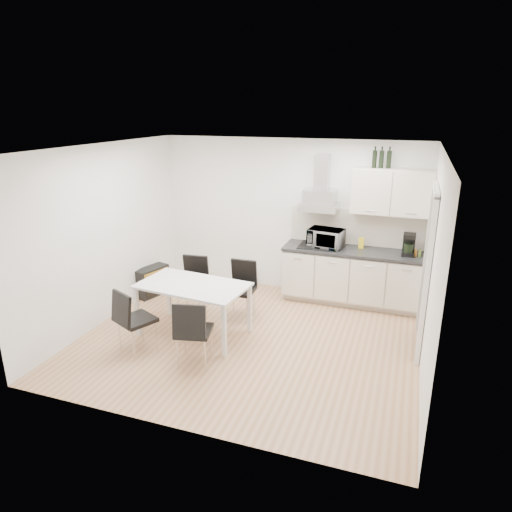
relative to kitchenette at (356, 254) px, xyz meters
The scene contains 15 objects.
ground 2.26m from the kitchenette, 124.47° to the right, with size 4.50×4.50×0.00m, color tan.
wall_back 1.31m from the kitchenette, 167.44° to the left, with size 4.50×0.10×2.60m, color white.
wall_front 3.95m from the kitchenette, 107.69° to the right, with size 4.50×0.10×2.60m, color white.
wall_left 3.88m from the kitchenette, 153.25° to the right, with size 0.10×4.00×2.60m, color white.
wall_right 2.09m from the kitchenette, 58.60° to the right, with size 0.10×4.00×2.60m, color white.
ceiling 2.75m from the kitchenette, 124.47° to the right, with size 4.50×4.50×0.00m, color white.
doorway 1.58m from the kitchenette, 49.30° to the right, with size 0.08×1.04×2.10m, color white.
kitchenette is the anchor object (origin of this frame).
dining_table 2.71m from the kitchenette, 137.04° to the right, with size 1.56×0.99×0.75m.
chair_far_left 2.65m from the kitchenette, 152.66° to the right, with size 0.44×0.50×0.88m, color black, non-canonical shape.
chair_far_right 1.97m from the kitchenette, 143.43° to the right, with size 0.44×0.50×0.88m, color black, non-canonical shape.
chair_near_left 3.55m from the kitchenette, 134.23° to the right, with size 0.44×0.50×0.88m, color black, non-canonical shape.
chair_near_right 3.05m from the kitchenette, 122.33° to the right, with size 0.44×0.50×0.88m, color black, non-canonical shape.
guitar_amp 3.44m from the kitchenette, 166.19° to the right, with size 0.41×0.64×0.50m.
floor_speaker 2.04m from the kitchenette, behind, with size 0.16×0.14×0.26m, color black.
Camera 1 is at (1.96, -5.34, 3.08)m, focal length 32.00 mm.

